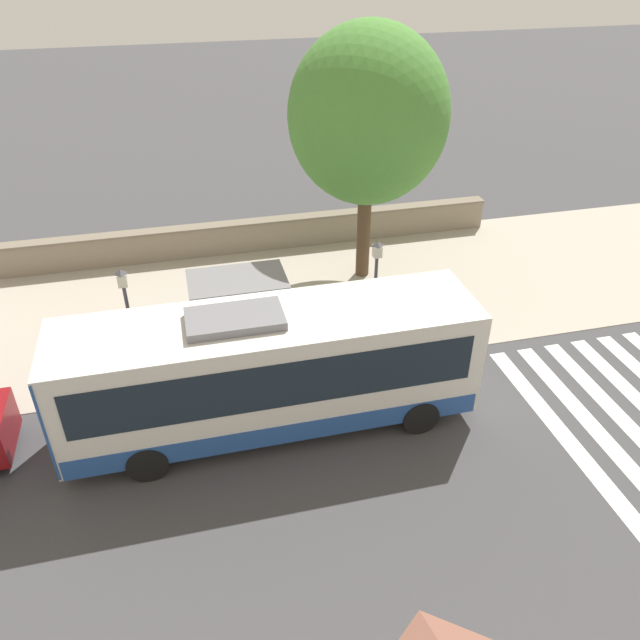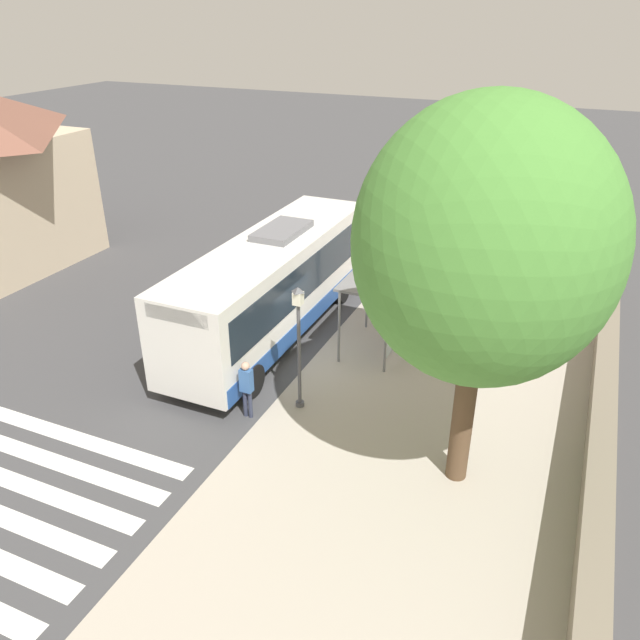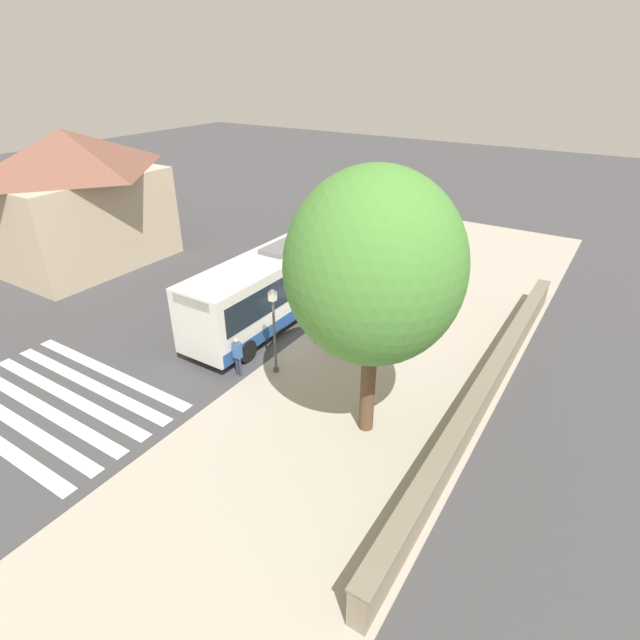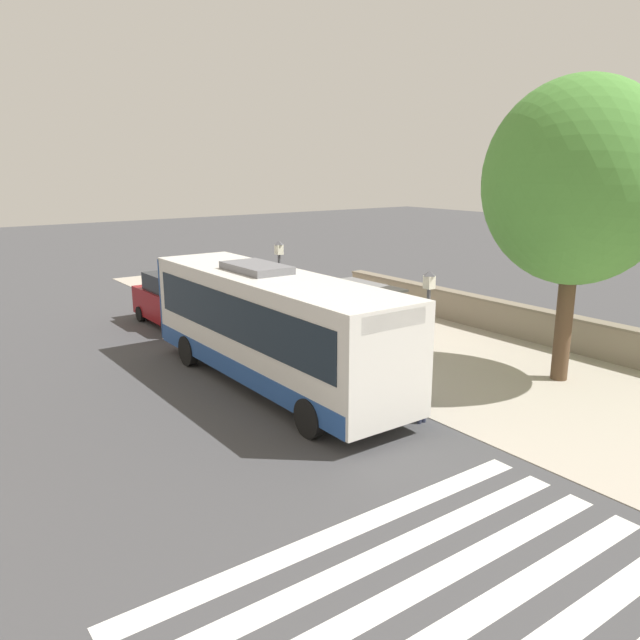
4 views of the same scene
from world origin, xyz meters
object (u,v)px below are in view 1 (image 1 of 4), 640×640
(street_lamp_near, at_px, (375,287))
(shade_tree, at_px, (368,116))
(street_lamp_far, at_px, (130,320))
(pedestrian, at_px, (417,335))
(bus_shelter, at_px, (237,288))
(bench, at_px, (125,342))
(bus, at_px, (270,368))

(street_lamp_near, bearing_deg, shade_tree, 166.80)
(street_lamp_far, xyz_separation_m, shade_tree, (-4.98, 8.21, 3.65))
(pedestrian, height_order, shade_tree, shade_tree)
(pedestrian, height_order, street_lamp_far, street_lamp_far)
(street_lamp_far, bearing_deg, street_lamp_near, 92.06)
(street_lamp_far, bearing_deg, shade_tree, 121.23)
(bus_shelter, relative_size, bench, 1.57)
(bus_shelter, xyz_separation_m, shade_tree, (-3.71, 5.13, 3.80))
(bus, bearing_deg, shade_tree, 147.20)
(street_lamp_near, distance_m, street_lamp_far, 7.11)
(bus, relative_size, street_lamp_near, 2.84)
(bus_shelter, distance_m, street_lamp_near, 4.15)
(bench, bearing_deg, street_lamp_near, 79.10)
(bus_shelter, distance_m, bench, 3.94)
(bus_shelter, bearing_deg, street_lamp_far, -67.67)
(pedestrian, distance_m, bench, 8.96)
(shade_tree, bearing_deg, bus, -32.80)
(bus_shelter, bearing_deg, bus, 5.07)
(street_lamp_far, bearing_deg, pedestrian, 83.96)
(street_lamp_near, bearing_deg, bus_shelter, -104.08)
(street_lamp_near, height_order, street_lamp_far, street_lamp_far)
(shade_tree, bearing_deg, street_lamp_near, -13.20)
(shade_tree, bearing_deg, pedestrian, -1.00)
(bench, height_order, street_lamp_near, street_lamp_near)
(bench, xyz_separation_m, street_lamp_far, (1.71, 0.46, 1.82))
(street_lamp_far, height_order, shade_tree, shade_tree)
(bus_shelter, relative_size, street_lamp_near, 0.78)
(pedestrian, bearing_deg, shade_tree, 179.00)
(bus, xyz_separation_m, bench, (-4.18, -3.87, -1.38))
(bench, bearing_deg, bus_shelter, 82.81)
(bus, height_order, bus_shelter, bus)
(bus, height_order, shade_tree, shade_tree)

